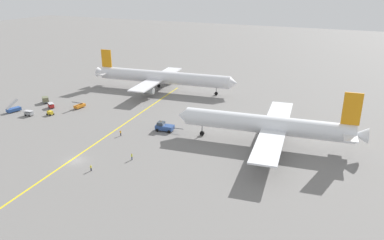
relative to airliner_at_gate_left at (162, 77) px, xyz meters
The scene contains 14 objects.
ground_plane 65.25m from the airliner_at_gate_left, 80.29° to the right, with size 600.00×600.00×0.00m, color slate.
taxiway_stripe 55.08m from the airliner_at_gate_left, 80.71° to the right, with size 0.50×120.00×0.01m, color yellow.
airliner_at_gate_left is the anchor object (origin of this frame).
airliner_being_pushed 61.64m from the airliner_at_gate_left, 33.89° to the right, with size 50.12×45.79×16.20m.
pushback_tug 43.56m from the airliner_at_gate_left, 60.53° to the right, with size 8.54×3.45×2.92m.
gse_container_dolly_flat 44.47m from the airliner_at_gate_left, 133.37° to the right, with size 3.87×3.74×2.15m.
gse_gpu_cart_small 45.92m from the airliner_at_gate_left, 114.92° to the right, with size 2.28×1.84×1.90m.
gse_belt_loader_portside 35.49m from the airliner_at_gate_left, 115.77° to the right, with size 2.19×5.02×3.02m.
gse_baggage_cart_trailing 51.60m from the airliner_at_gate_left, 119.24° to the right, with size 2.89×1.87×1.71m.
gse_stair_truck_yellow 55.15m from the airliner_at_gate_left, 126.68° to the right, with size 3.03×4.91×4.06m.
gse_baggage_cart_near_cluster 43.46m from the airliner_at_gate_left, 124.34° to the right, with size 3.15×2.77×1.71m.
ground_crew_marshaller_foreground 69.26m from the airliner_at_gate_left, 75.08° to the right, with size 0.39×0.44×1.54m.
ground_crew_ramp_agent_by_cones 62.60m from the airliner_at_gate_left, 68.12° to the right, with size 0.36×0.49×1.72m.
ground_crew_wing_walker_right 48.09m from the airliner_at_gate_left, 75.59° to the right, with size 0.50×0.36×1.68m.
Camera 1 is at (60.85, -63.87, 41.91)m, focal length 35.32 mm.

